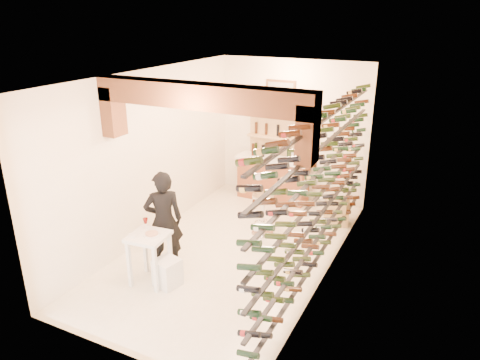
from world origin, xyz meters
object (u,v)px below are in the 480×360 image
(white_stool, at_px, (168,272))
(crate_lower, at_px, (336,217))
(wine_rack, at_px, (318,186))
(person, at_px, (164,221))
(chrome_barstool, at_px, (263,212))
(back_counter, at_px, (273,177))
(tasting_table, at_px, (149,243))

(white_stool, distance_m, crate_lower, 3.89)
(wine_rack, xyz_separation_m, person, (-2.32, -0.99, -0.68))
(chrome_barstool, xyz_separation_m, crate_lower, (1.18, 1.13, -0.34))
(back_counter, height_order, white_stool, back_counter)
(chrome_barstool, height_order, crate_lower, chrome_barstool)
(person, xyz_separation_m, chrome_barstool, (1.01, 1.84, -0.38))
(white_stool, bearing_deg, tasting_table, -174.28)
(person, height_order, crate_lower, person)
(chrome_barstool, bearing_deg, person, -118.74)
(back_counter, bearing_deg, tasting_table, -96.15)
(chrome_barstool, bearing_deg, crate_lower, 43.78)
(white_stool, xyz_separation_m, crate_lower, (1.84, 3.42, -0.08))
(wine_rack, height_order, crate_lower, wine_rack)
(tasting_table, bearing_deg, wine_rack, 27.15)
(tasting_table, xyz_separation_m, person, (-0.05, 0.48, 0.18))
(tasting_table, xyz_separation_m, crate_lower, (2.14, 3.46, -0.54))
(tasting_table, distance_m, crate_lower, 4.10)
(back_counter, bearing_deg, chrome_barstool, -73.76)
(back_counter, xyz_separation_m, chrome_barstool, (0.52, -1.79, -0.04))
(back_counter, distance_m, white_stool, 4.10)
(wine_rack, bearing_deg, chrome_barstool, 146.81)
(person, xyz_separation_m, crate_lower, (2.19, 2.97, -0.72))
(crate_lower, bearing_deg, tasting_table, -121.81)
(white_stool, xyz_separation_m, chrome_barstool, (0.66, 2.30, 0.26))
(back_counter, xyz_separation_m, crate_lower, (1.70, -0.66, -0.38))
(tasting_table, relative_size, white_stool, 2.26)
(wine_rack, distance_m, chrome_barstool, 1.89)
(white_stool, relative_size, person, 0.26)
(chrome_barstool, bearing_deg, white_stool, -106.04)
(person, bearing_deg, crate_lower, -168.28)
(back_counter, distance_m, crate_lower, 1.86)
(back_counter, distance_m, tasting_table, 4.14)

